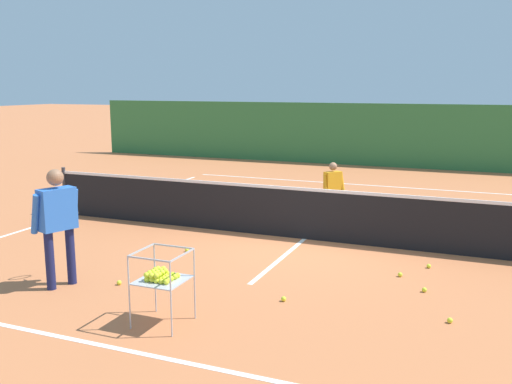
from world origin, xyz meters
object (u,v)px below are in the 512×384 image
at_px(tennis_ball_3, 424,290).
at_px(tennis_ball_8, 400,275).
at_px(student_0, 333,186).
at_px(instructor, 58,217).
at_px(ball_cart, 161,276).
at_px(tennis_ball_2, 187,250).
at_px(tennis_ball_6, 284,299).
at_px(tennis_ball_5, 119,283).
at_px(tennis_net, 305,213).
at_px(tennis_ball_0, 429,266).
at_px(tennis_ball_4, 450,320).

distance_m(tennis_ball_3, tennis_ball_8, 0.67).
height_order(student_0, tennis_ball_8, student_0).
height_order(instructor, tennis_ball_8, instructor).
relative_size(student_0, tennis_ball_8, 18.29).
bearing_deg(ball_cart, student_0, 84.76).
xyz_separation_m(tennis_ball_2, tennis_ball_6, (2.30, -1.51, 0.00)).
xyz_separation_m(tennis_ball_3, tennis_ball_5, (-4.10, -1.36, 0.00)).
bearing_deg(tennis_ball_6, ball_cart, -132.67).
bearing_deg(instructor, ball_cart, -15.94).
distance_m(tennis_net, tennis_ball_2, 2.31).
bearing_deg(ball_cart, tennis_ball_0, 50.69).
bearing_deg(tennis_ball_5, tennis_ball_2, 86.79).
distance_m(tennis_ball_3, tennis_ball_4, 1.04).
xyz_separation_m(ball_cart, tennis_ball_2, (-1.18, 2.73, -0.56)).
xyz_separation_m(tennis_net, student_0, (0.09, 1.65, 0.25)).
height_order(tennis_net, ball_cart, tennis_net).
xyz_separation_m(ball_cart, tennis_ball_3, (2.82, 2.28, -0.56)).
relative_size(tennis_ball_0, tennis_ball_3, 1.00).
bearing_deg(tennis_ball_3, instructor, -160.60).
xyz_separation_m(tennis_net, instructor, (-2.46, -3.72, 0.52)).
relative_size(tennis_ball_3, tennis_ball_4, 1.00).
bearing_deg(student_0, tennis_ball_8, -59.23).
relative_size(tennis_net, instructor, 6.63).
height_order(tennis_ball_4, tennis_ball_5, same).
height_order(student_0, tennis_ball_2, student_0).
relative_size(student_0, tennis_ball_6, 18.29).
bearing_deg(tennis_ball_4, tennis_ball_5, -174.92).
xyz_separation_m(tennis_ball_4, tennis_ball_6, (-2.09, -0.10, 0.00)).
xyz_separation_m(ball_cart, tennis_ball_5, (-1.28, 0.92, -0.56)).
xyz_separation_m(tennis_ball_3, tennis_ball_6, (-1.70, -1.06, 0.00)).
bearing_deg(student_0, tennis_ball_5, -109.95).
distance_m(instructor, ball_cart, 2.13).
height_order(ball_cart, tennis_ball_2, ball_cart).
relative_size(student_0, tennis_ball_5, 18.29).
xyz_separation_m(ball_cart, tennis_ball_0, (2.77, 3.39, -0.56)).
relative_size(tennis_ball_2, tennis_ball_5, 1.00).
bearing_deg(ball_cart, tennis_ball_2, 113.34).
distance_m(instructor, tennis_ball_2, 2.51).
xyz_separation_m(tennis_ball_4, tennis_ball_8, (-0.80, 1.49, 0.00)).
bearing_deg(tennis_ball_6, tennis_ball_8, 50.78).
distance_m(student_0, tennis_ball_8, 3.73).
distance_m(tennis_net, tennis_ball_4, 4.09).
height_order(tennis_ball_0, tennis_ball_4, same).
xyz_separation_m(tennis_ball_2, tennis_ball_8, (3.60, 0.07, 0.00)).
bearing_deg(instructor, tennis_ball_5, 25.19).
height_order(tennis_ball_6, tennis_ball_8, same).
bearing_deg(tennis_ball_3, tennis_ball_8, 127.42).
bearing_deg(instructor, tennis_ball_8, 26.74).
height_order(instructor, tennis_ball_6, instructor).
xyz_separation_m(tennis_net, tennis_ball_6, (0.67, -3.08, -0.47)).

